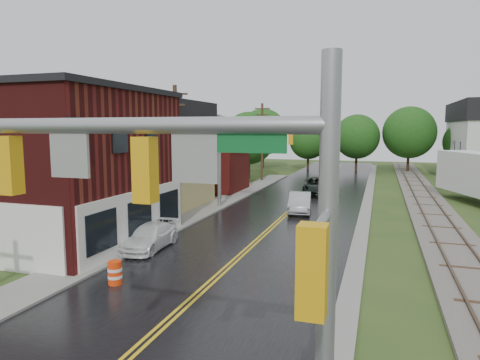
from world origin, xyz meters
The scene contains 19 objects.
main_road centered at (0.00, 30.00, 0.00)m, with size 10.00×90.00×0.02m, color black.
curb_right centered at (5.40, 35.00, 0.00)m, with size 0.80×70.00×0.12m, color gray.
sidewalk_left centered at (-6.20, 25.00, 0.00)m, with size 2.40×50.00×0.12m, color gray.
brick_building centered at (-12.48, 15.00, 4.15)m, with size 14.30×10.30×8.30m.
yellow_house centered at (-11.00, 26.00, 3.20)m, with size 8.00×7.00×6.40m, color tan.
darkred_building centered at (-10.00, 35.00, 2.20)m, with size 7.00×6.00×4.40m, color #3F0F0C.
railroad centered at (10.00, 35.00, 0.11)m, with size 3.20×80.00×0.30m.
traffic_signal_near centered at (3.47, 2.00, 4.97)m, with size 7.34×0.30×7.20m.
traffic_signal_far centered at (-3.47, 27.00, 4.97)m, with size 7.34×0.43×7.20m.
utility_pole_b centered at (-6.80, 22.00, 4.72)m, with size 1.80×0.28×9.00m.
utility_pole_c centered at (-6.80, 44.00, 4.72)m, with size 1.80×0.28×9.00m.
tree_left_a centered at (-19.85, 21.90, 5.11)m, with size 6.80×6.80×8.67m.
tree_left_b centered at (-17.85, 31.90, 5.72)m, with size 7.60×7.60×9.69m.
tree_left_c centered at (-13.85, 39.90, 4.51)m, with size 6.00×6.00×7.65m.
tree_left_e centered at (-8.85, 45.90, 4.81)m, with size 6.40×6.40×8.16m.
suv_dark centered at (0.80, 35.92, 0.78)m, with size 2.60×5.63×1.57m, color black.
sedan_silver centered at (0.80, 26.78, 0.73)m, with size 1.55×4.45×1.47m, color #A5A6AA.
pickup_white centered at (-4.80, 14.91, 0.62)m, with size 1.74×4.27×1.24m, color white.
construction_barrel centered at (-3.52, 10.00, 0.48)m, with size 0.54×0.54×0.96m, color red.
Camera 1 is at (6.26, -3.95, 6.16)m, focal length 32.00 mm.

